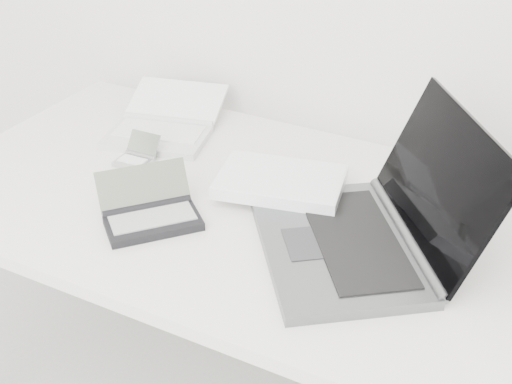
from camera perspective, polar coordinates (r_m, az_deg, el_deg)
The scene contains 5 objects.
desk at distance 1.55m, azimuth 1.67°, elevation -2.95°, with size 1.60×0.80×0.73m.
laptop_large at distance 1.45m, azimuth 6.96°, elevation -1.77°, with size 0.67×0.57×0.27m.
netbook_open_white at distance 1.87m, azimuth -7.43°, elevation 5.26°, with size 0.32×0.37×0.07m.
pda_silver at distance 1.73m, azimuth -9.56°, elevation 2.76°, with size 0.08×0.10×0.06m.
palmtop_charcoal at distance 1.50m, azimuth -8.44°, elevation -1.69°, with size 0.25×0.25×0.10m.
Camera 1 is at (0.56, 0.39, 1.56)m, focal length 50.00 mm.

